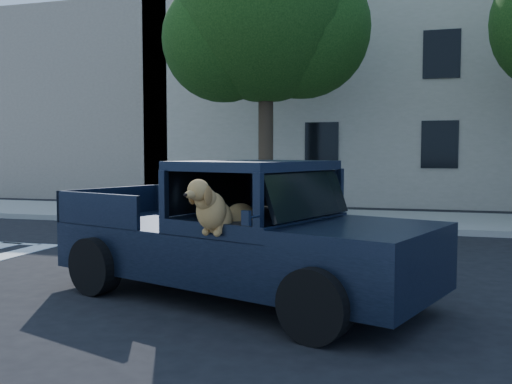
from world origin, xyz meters
TOP-DOWN VIEW (x-y plane):
  - ground at (0.00, 0.00)m, footprint 120.00×120.00m
  - far_sidewalk at (0.00, 9.20)m, footprint 60.00×4.00m
  - street_tree_left at (-3.97, 9.62)m, footprint 6.00×5.20m
  - building_main at (3.00, 16.50)m, footprint 26.00×6.00m
  - building_left at (-15.00, 16.50)m, footprint 12.00×6.00m
  - pickup_truck at (-1.95, 0.45)m, footprint 5.47×3.55m

SIDE VIEW (x-z plane):
  - ground at x=0.00m, z-range 0.00..0.00m
  - far_sidewalk at x=0.00m, z-range 0.00..0.15m
  - pickup_truck at x=-1.95m, z-range -0.30..1.53m
  - building_left at x=-15.00m, z-range 0.00..8.00m
  - building_main at x=3.00m, z-range 0.00..9.00m
  - street_tree_left at x=-3.97m, z-range 1.41..10.01m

